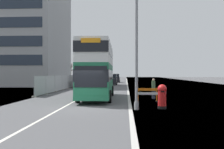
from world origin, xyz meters
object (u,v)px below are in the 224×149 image
at_px(lamppost_foreground, 136,41).
at_px(car_receding_far, 100,79).
at_px(car_far_side, 116,78).
at_px(car_receding_mid, 112,80).
at_px(car_oncoming_near, 83,81).
at_px(double_decker_bus, 97,70).
at_px(pedestrian_at_kerb, 153,89).
at_px(roadworks_barrier, 147,93).
at_px(red_pillar_postbox, 162,95).

distance_m(lamppost_foreground, car_receding_far, 40.54).
bearing_deg(car_far_side, car_receding_mid, -90.61).
relative_size(lamppost_foreground, car_oncoming_near, 2.03).
distance_m(lamppost_foreground, car_receding_mid, 33.57).
bearing_deg(double_decker_bus, car_far_side, 89.93).
distance_m(double_decker_bus, pedestrian_at_kerb, 5.35).
xyz_separation_m(double_decker_bus, car_far_side, (0.05, 39.72, -1.60)).
bearing_deg(car_oncoming_near, pedestrian_at_kerb, -60.48).
xyz_separation_m(double_decker_bus, roadworks_barrier, (4.32, -2.17, -1.94)).
bearing_deg(roadworks_barrier, car_far_side, 95.82).
height_order(red_pillar_postbox, roadworks_barrier, red_pillar_postbox).
relative_size(lamppost_foreground, red_pillar_postbox, 5.77).
distance_m(car_oncoming_near, car_receding_far, 16.52).
distance_m(car_oncoming_near, pedestrian_at_kerb, 19.05).
bearing_deg(roadworks_barrier, car_oncoming_near, 114.52).
bearing_deg(lamppost_foreground, double_decker_bus, 116.10).
distance_m(lamppost_foreground, car_far_side, 46.58).
height_order(red_pillar_postbox, car_oncoming_near, car_oncoming_near).
bearing_deg(car_far_side, car_oncoming_near, -100.75).
bearing_deg(lamppost_foreground, pedestrian_at_kerb, 75.03).
height_order(car_oncoming_near, car_receding_far, car_receding_far).
bearing_deg(lamppost_foreground, car_oncoming_near, 107.92).
height_order(red_pillar_postbox, car_receding_mid, car_receding_mid).
bearing_deg(double_decker_bus, roadworks_barrier, -26.71).
bearing_deg(roadworks_barrier, car_receding_mid, 98.71).
height_order(roadworks_barrier, car_receding_mid, car_receding_mid).
distance_m(red_pillar_postbox, roadworks_barrier, 3.95).
relative_size(red_pillar_postbox, pedestrian_at_kerb, 0.86).
height_order(car_oncoming_near, car_receding_mid, car_oncoming_near).
distance_m(red_pillar_postbox, car_receding_mid, 33.06).
relative_size(red_pillar_postbox, roadworks_barrier, 0.95).
height_order(double_decker_bus, roadworks_barrier, double_decker_bus).
distance_m(lamppost_foreground, car_oncoming_near, 24.79).
distance_m(double_decker_bus, roadworks_barrier, 5.21).
xyz_separation_m(car_oncoming_near, car_receding_far, (1.01, 16.49, 0.01)).
relative_size(roadworks_barrier, pedestrian_at_kerb, 0.91).
bearing_deg(car_receding_mid, lamppost_foreground, -84.26).
height_order(lamppost_foreground, red_pillar_postbox, lamppost_foreground).
xyz_separation_m(double_decker_bus, pedestrian_at_kerb, (5.07, 0.18, -1.70)).
xyz_separation_m(car_receding_far, pedestrian_at_kerb, (8.38, -33.06, -0.13)).
relative_size(car_receding_mid, pedestrian_at_kerb, 2.13).
relative_size(car_oncoming_near, car_receding_mid, 1.15).
distance_m(lamppost_foreground, red_pillar_postbox, 3.88).
relative_size(double_decker_bus, car_oncoming_near, 2.30).
height_order(roadworks_barrier, car_far_side, car_far_side).
bearing_deg(car_far_side, double_decker_bus, -90.07).
xyz_separation_m(double_decker_bus, car_receding_far, (-3.30, 33.24, -1.57)).
xyz_separation_m(roadworks_barrier, car_receding_mid, (-4.41, 28.78, 0.30)).
bearing_deg(car_far_side, car_receding_far, -117.38).
xyz_separation_m(car_oncoming_near, car_far_side, (4.36, 22.97, -0.02)).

